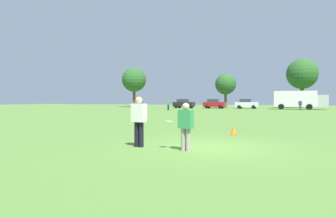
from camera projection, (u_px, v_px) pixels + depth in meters
ground_plane at (212, 147)px, 10.21m from camera, size 182.61×182.61×0.00m
player_thrower at (139, 119)px, 10.26m from camera, size 0.51×0.34×1.72m
player_defender at (186, 124)px, 9.45m from camera, size 0.49×0.34×1.52m
frisbee at (169, 121)px, 9.75m from camera, size 0.27×0.27×0.08m
traffic_cone at (233, 130)px, 13.75m from camera, size 0.32×0.32×0.48m
parked_car_near_left at (184, 104)px, 59.93m from camera, size 4.26×2.32×1.82m
parked_car_mid_left at (214, 104)px, 58.20m from camera, size 4.26×2.32×1.82m
parked_car_center at (247, 104)px, 56.59m from camera, size 4.26×2.32×1.82m
box_truck at (299, 99)px, 51.85m from camera, size 8.57×3.19×3.18m
bystander_sideline_watcher at (168, 105)px, 48.64m from camera, size 0.43×0.25×1.55m
bystander_far_jogger at (142, 104)px, 52.16m from camera, size 0.49×0.50×1.63m
bystander_field_marshal at (300, 104)px, 46.86m from camera, size 0.52×0.47×1.65m
tree_west_oak at (134, 80)px, 71.21m from camera, size 5.75×5.75×9.35m
tree_west_maple at (226, 84)px, 64.38m from camera, size 4.49×4.49×7.29m
tree_center_elm at (302, 74)px, 61.87m from camera, size 6.27×6.27×10.19m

